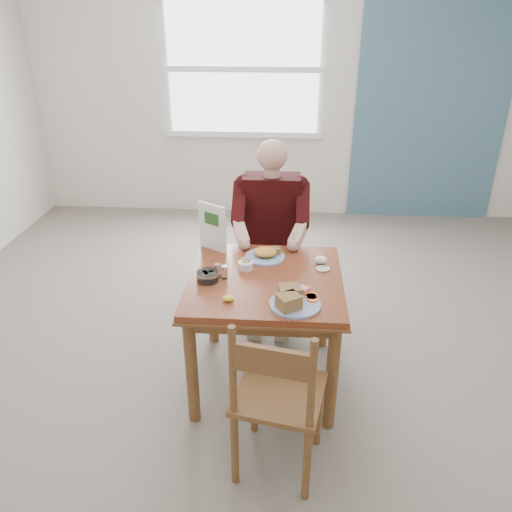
# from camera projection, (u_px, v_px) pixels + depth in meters

# --- Properties ---
(floor) EXTENTS (6.00, 6.00, 0.00)m
(floor) POSITION_uv_depth(u_px,v_px,m) (265.00, 378.00, 3.27)
(floor) COLOR #6D5F58
(floor) RESTS_ON ground
(wall_back) EXTENTS (5.50, 0.00, 5.50)m
(wall_back) POSITION_uv_depth(u_px,v_px,m) (281.00, 89.00, 5.33)
(wall_back) COLOR beige
(wall_back) RESTS_ON ground
(accent_panel) EXTENTS (1.60, 0.02, 2.80)m
(accent_panel) POSITION_uv_depth(u_px,v_px,m) (434.00, 91.00, 5.21)
(accent_panel) COLOR #44697E
(accent_panel) RESTS_ON ground
(lemon_wedge) EXTENTS (0.07, 0.06, 0.03)m
(lemon_wedge) POSITION_uv_depth(u_px,v_px,m) (228.00, 298.00, 2.69)
(lemon_wedge) COLOR yellow
(lemon_wedge) RESTS_ON table
(napkin) EXTENTS (0.08, 0.06, 0.05)m
(napkin) POSITION_uv_depth(u_px,v_px,m) (321.00, 260.00, 3.09)
(napkin) COLOR white
(napkin) RESTS_ON table
(metal_dish) EXTENTS (0.10, 0.10, 0.01)m
(metal_dish) POSITION_uv_depth(u_px,v_px,m) (323.00, 269.00, 3.02)
(metal_dish) COLOR silver
(metal_dish) RESTS_ON table
(window) EXTENTS (1.72, 0.04, 1.42)m
(window) POSITION_uv_depth(u_px,v_px,m) (243.00, 69.00, 5.23)
(window) COLOR white
(window) RESTS_ON wall_back
(table) EXTENTS (0.92, 0.92, 0.75)m
(table) POSITION_uv_depth(u_px,v_px,m) (265.00, 294.00, 2.99)
(table) COLOR brown
(table) RESTS_ON ground
(chair_far) EXTENTS (0.42, 0.42, 0.95)m
(chair_far) POSITION_uv_depth(u_px,v_px,m) (271.00, 258.00, 3.77)
(chair_far) COLOR brown
(chair_far) RESTS_ON ground
(chair_near) EXTENTS (0.49, 0.49, 0.95)m
(chair_near) POSITION_uv_depth(u_px,v_px,m) (277.00, 398.00, 2.42)
(chair_near) COLOR brown
(chair_near) RESTS_ON ground
(diner) EXTENTS (0.53, 0.56, 1.39)m
(diner) POSITION_uv_depth(u_px,v_px,m) (271.00, 222.00, 3.54)
(diner) COLOR gray
(diner) RESTS_ON chair_far
(near_plate) EXTENTS (0.37, 0.37, 0.09)m
(near_plate) POSITION_uv_depth(u_px,v_px,m) (293.00, 300.00, 2.65)
(near_plate) COLOR white
(near_plate) RESTS_ON table
(far_plate) EXTENTS (0.32, 0.32, 0.07)m
(far_plate) POSITION_uv_depth(u_px,v_px,m) (266.00, 254.00, 3.16)
(far_plate) COLOR white
(far_plate) RESTS_ON table
(caddy) EXTENTS (0.11, 0.11, 0.07)m
(caddy) POSITION_uv_depth(u_px,v_px,m) (246.00, 265.00, 3.02)
(caddy) COLOR white
(caddy) RESTS_ON table
(shakers) EXTENTS (0.09, 0.07, 0.08)m
(shakers) POSITION_uv_depth(u_px,v_px,m) (221.00, 271.00, 2.92)
(shakers) COLOR white
(shakers) RESTS_ON table
(creamer) EXTENTS (0.15, 0.15, 0.06)m
(creamer) POSITION_uv_depth(u_px,v_px,m) (208.00, 276.00, 2.89)
(creamer) COLOR white
(creamer) RESTS_ON table
(menu) EXTENTS (0.19, 0.13, 0.32)m
(menu) POSITION_uv_depth(u_px,v_px,m) (212.00, 227.00, 3.21)
(menu) COLOR white
(menu) RESTS_ON table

